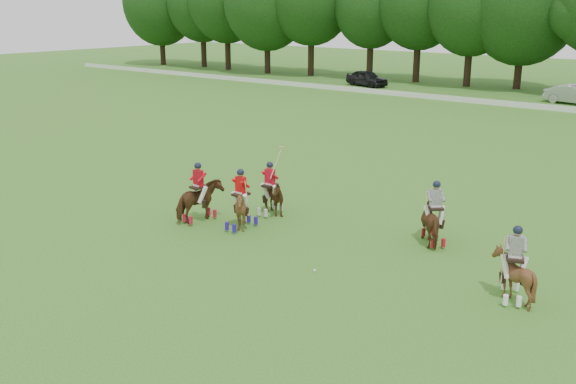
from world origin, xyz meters
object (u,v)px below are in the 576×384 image
Objects in this scene: polo_red_c at (241,208)px; car_left at (367,78)px; polo_ball at (315,270)px; polo_red_a at (199,201)px; polo_stripe_b at (513,274)px; polo_red_b at (270,196)px; polo_stripe_a at (434,221)px; car_mid at (575,95)px.

car_left is at bearing 115.52° from polo_red_c.
polo_red_c is 4.65m from polo_ball.
polo_red_a reaches higher than car_left.
polo_stripe_b is (28.47, -39.07, -0.04)m from car_left.
car_left is at bearing 126.08° from polo_stripe_b.
polo_red_b is (1.54, 2.26, -0.09)m from polo_red_a.
polo_red_a is at bearing -169.96° from polo_red_c.
car_left is at bearing 116.33° from polo_red_b.
polo_red_c reaches higher than polo_ball.
polo_red_b is at bearing -138.79° from car_left.
polo_stripe_a is 4.83m from polo_ball.
car_mid is at bearing 88.19° from polo_red_b.
polo_stripe_a is (5.17, -36.38, 0.01)m from car_mid.
car_mid is 2.07× the size of polo_red_a.
polo_red_b is at bearing 97.93° from polo_red_c.
polo_red_c is at bearing 10.04° from polo_red_a.
polo_red_b reaches higher than car_left.
polo_red_c is (18.77, -39.32, 0.00)m from car_left.
car_left is 43.57m from polo_red_c.
polo_stripe_b is at bearing 1.52° from polo_red_c.
polo_red_b reaches higher than polo_stripe_a.
car_mid is at bearing 98.08° from polo_stripe_a.
polo_red_c is (0.27, -1.94, 0.07)m from polo_red_b.
polo_ball is at bearing -135.62° from car_left.
car_left is at bearing 124.33° from polo_stripe_a.
polo_stripe_b is 23.88× the size of polo_ball.
polo_red_a is 6.31m from polo_ball.
polo_red_c is at bearing -82.07° from polo_red_b.
car_left is 46.92m from polo_ball.
car_mid is 2.09× the size of polo_red_c.
car_left is at bearing 119.51° from polo_ball.
polo_ball is (23.11, -40.83, -0.75)m from car_left.
polo_red_a reaches higher than car_mid.
polo_red_a is 25.10× the size of polo_ball.
car_mid is (19.68, 0.00, -0.02)m from car_left.
polo_stripe_b is at bearing 2.88° from polo_red_a.
polo_red_a is 2.74m from polo_red_b.
polo_red_b is 1.20× the size of polo_stripe_a.
polo_red_a is at bearing -124.26° from polo_red_b.
polo_red_a is 0.86× the size of polo_red_b.
polo_stripe_b is (9.97, -1.68, 0.03)m from polo_red_b.
polo_red_c is at bearing -139.61° from car_left.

